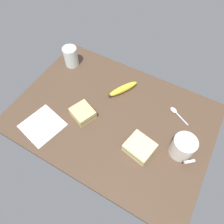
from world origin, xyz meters
TOP-DOWN VIEW (x-y plane):
  - tabletop at (0.00, 0.00)cm, footprint 90.00×64.00cm
  - coffee_mug_black at (33.04, -1.40)cm, footprint 10.69×11.19cm
  - sandwich_main at (-11.41, -6.62)cm, footprint 12.11×11.58cm
  - sandwich_side at (18.07, -8.85)cm, footprint 12.68×11.82cm
  - glass_of_milk at (-35.41, 18.20)cm, footprint 7.31×7.31cm
  - banana at (-2.41, 15.25)cm, footprint 10.82×15.79cm
  - spoon at (25.40, 15.78)cm, footprint 10.79×6.76cm
  - paper_napkin at (-24.38, -19.99)cm, footprint 19.24×19.24cm

SIDE VIEW (x-z plane):
  - tabletop at x=0.00cm, z-range 0.00..2.00cm
  - paper_napkin at x=-24.38cm, z-range 2.00..2.30cm
  - spoon at x=25.40cm, z-range 1.98..2.78cm
  - banana at x=-2.41cm, z-range 2.00..5.37cm
  - sandwich_side at x=18.07cm, z-range 2.00..6.40cm
  - sandwich_main at x=-11.41cm, z-range 2.00..6.40cm
  - glass_of_milk at x=-35.41cm, z-range 1.35..11.96cm
  - coffee_mug_black at x=33.04cm, z-range 2.14..11.71cm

